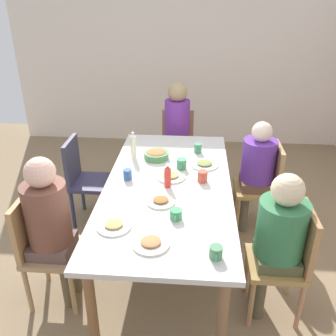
{
  "coord_description": "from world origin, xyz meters",
  "views": [
    {
      "loc": [
        2.65,
        0.2,
        2.25
      ],
      "look_at": [
        0.0,
        0.0,
        0.91
      ],
      "focal_mm": 39.2,
      "sensor_mm": 36.0,
      "label": 1
    }
  ],
  "objects_px": {
    "chair_3": "(288,257)",
    "cup_0": "(216,252)",
    "bottle_1": "(133,146)",
    "bowl_0": "(156,154)",
    "chair_2": "(83,176)",
    "cup_1": "(127,175)",
    "plate_3": "(151,243)",
    "cup_3": "(203,177)",
    "person_0": "(177,126)",
    "cup_2": "(198,148)",
    "person_1": "(50,220)",
    "plate_1": "(161,201)",
    "plate_4": "(114,225)",
    "person_3": "(279,233)",
    "chair_1": "(42,244)",
    "cup_5": "(181,164)",
    "plate_2": "(204,164)",
    "person_4": "(257,166)",
    "bottle_0": "(168,176)",
    "plate_0": "(171,176)",
    "chair_0": "(177,143)",
    "dining_table": "(168,192)",
    "cup_4": "(176,214)",
    "chair_4": "(264,183)"
  },
  "relations": [
    {
      "from": "cup_3",
      "to": "chair_3",
      "type": "bearing_deg",
      "value": 45.34
    },
    {
      "from": "plate_4",
      "to": "cup_1",
      "type": "height_order",
      "value": "cup_1"
    },
    {
      "from": "chair_2",
      "to": "person_0",
      "type": "bearing_deg",
      "value": 132.77
    },
    {
      "from": "bowl_0",
      "to": "bottle_1",
      "type": "distance_m",
      "value": 0.23
    },
    {
      "from": "chair_4",
      "to": "cup_5",
      "type": "bearing_deg",
      "value": -72.61
    },
    {
      "from": "cup_1",
      "to": "cup_2",
      "type": "height_order",
      "value": "cup_2"
    },
    {
      "from": "bowl_0",
      "to": "cup_0",
      "type": "distance_m",
      "value": 1.47
    },
    {
      "from": "plate_3",
      "to": "cup_3",
      "type": "height_order",
      "value": "cup_3"
    },
    {
      "from": "dining_table",
      "to": "cup_3",
      "type": "xyz_separation_m",
      "value": [
        -0.07,
        0.28,
        0.12
      ]
    },
    {
      "from": "plate_0",
      "to": "bowl_0",
      "type": "xyz_separation_m",
      "value": [
        -0.37,
        -0.16,
        0.03
      ]
    },
    {
      "from": "plate_0",
      "to": "plate_2",
      "type": "height_order",
      "value": "same"
    },
    {
      "from": "plate_0",
      "to": "plate_2",
      "type": "xyz_separation_m",
      "value": [
        -0.25,
        0.29,
        -0.0
      ]
    },
    {
      "from": "chair_1",
      "to": "cup_5",
      "type": "distance_m",
      "value": 1.33
    },
    {
      "from": "plate_1",
      "to": "cup_5",
      "type": "distance_m",
      "value": 0.6
    },
    {
      "from": "person_4",
      "to": "bowl_0",
      "type": "distance_m",
      "value": 0.97
    },
    {
      "from": "chair_2",
      "to": "plate_3",
      "type": "xyz_separation_m",
      "value": [
        1.34,
        0.85,
        0.26
      ]
    },
    {
      "from": "plate_2",
      "to": "plate_4",
      "type": "bearing_deg",
      "value": -32.24
    },
    {
      "from": "person_4",
      "to": "plate_1",
      "type": "xyz_separation_m",
      "value": [
        0.83,
        -0.84,
        0.09
      ]
    },
    {
      "from": "cup_0",
      "to": "plate_1",
      "type": "bearing_deg",
      "value": -146.78
    },
    {
      "from": "bowl_0",
      "to": "person_1",
      "type": "bearing_deg",
      "value": -32.64
    },
    {
      "from": "person_1",
      "to": "chair_3",
      "type": "xyz_separation_m",
      "value": [
        0.0,
        1.71,
        -0.23
      ]
    },
    {
      "from": "plate_3",
      "to": "plate_4",
      "type": "relative_size",
      "value": 1.01
    },
    {
      "from": "bottle_1",
      "to": "cup_0",
      "type": "bearing_deg",
      "value": 27.78
    },
    {
      "from": "dining_table",
      "to": "chair_2",
      "type": "bearing_deg",
      "value": -121.1
    },
    {
      "from": "cup_1",
      "to": "cup_3",
      "type": "xyz_separation_m",
      "value": [
        -0.01,
        0.63,
        0.0
      ]
    },
    {
      "from": "person_1",
      "to": "plate_1",
      "type": "xyz_separation_m",
      "value": [
        -0.25,
        0.78,
        0.04
      ]
    },
    {
      "from": "cup_1",
      "to": "cup_5",
      "type": "relative_size",
      "value": 0.86
    },
    {
      "from": "cup_1",
      "to": "cup_2",
      "type": "relative_size",
      "value": 0.98
    },
    {
      "from": "plate_0",
      "to": "person_3",
      "type": "bearing_deg",
      "value": 50.36
    },
    {
      "from": "chair_0",
      "to": "chair_1",
      "type": "height_order",
      "value": "same"
    },
    {
      "from": "cup_4",
      "to": "person_1",
      "type": "bearing_deg",
      "value": -86.93
    },
    {
      "from": "cup_3",
      "to": "bottle_1",
      "type": "bearing_deg",
      "value": -123.02
    },
    {
      "from": "bowl_0",
      "to": "person_4",
      "type": "bearing_deg",
      "value": 93.18
    },
    {
      "from": "person_3",
      "to": "cup_1",
      "type": "distance_m",
      "value": 1.31
    },
    {
      "from": "dining_table",
      "to": "chair_1",
      "type": "bearing_deg",
      "value": -58.9
    },
    {
      "from": "chair_0",
      "to": "person_4",
      "type": "relative_size",
      "value": 0.79
    },
    {
      "from": "person_0",
      "to": "plate_2",
      "type": "bearing_deg",
      "value": 16.87
    },
    {
      "from": "person_4",
      "to": "bottle_0",
      "type": "distance_m",
      "value": 1.01
    },
    {
      "from": "person_0",
      "to": "plate_2",
      "type": "distance_m",
      "value": 1.05
    },
    {
      "from": "chair_2",
      "to": "cup_2",
      "type": "bearing_deg",
      "value": 95.53
    },
    {
      "from": "cup_1",
      "to": "cup_2",
      "type": "bearing_deg",
      "value": 135.26
    },
    {
      "from": "cup_4",
      "to": "plate_1",
      "type": "bearing_deg",
      "value": -148.29
    },
    {
      "from": "plate_3",
      "to": "bowl_0",
      "type": "distance_m",
      "value": 1.29
    },
    {
      "from": "cup_1",
      "to": "bottle_1",
      "type": "relative_size",
      "value": 0.41
    },
    {
      "from": "bowl_0",
      "to": "chair_0",
      "type": "bearing_deg",
      "value": 171.32
    },
    {
      "from": "chair_1",
      "to": "plate_2",
      "type": "distance_m",
      "value": 1.53
    },
    {
      "from": "chair_2",
      "to": "cup_1",
      "type": "relative_size",
      "value": 8.45
    },
    {
      "from": "plate_4",
      "to": "cup_3",
      "type": "distance_m",
      "value": 0.92
    },
    {
      "from": "chair_3",
      "to": "cup_0",
      "type": "xyz_separation_m",
      "value": [
        0.34,
        -0.54,
        0.29
      ]
    },
    {
      "from": "plate_1",
      "to": "plate_4",
      "type": "bearing_deg",
      "value": -40.82
    }
  ]
}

